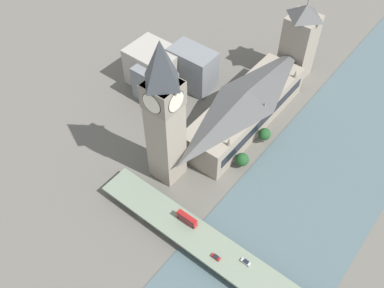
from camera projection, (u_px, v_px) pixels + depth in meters
ground_plane at (259, 143)px, 239.10m from camera, size 600.00×600.00×0.00m
river_water at (322, 177)px, 223.16m from camera, size 65.56×360.00×0.30m
parliament_hall at (246, 107)px, 240.22m from camera, size 25.19×87.95×24.83m
clock_tower at (164, 113)px, 192.57m from camera, size 15.25×15.25×82.83m
victoria_tower at (299, 42)px, 260.10m from camera, size 17.46×17.46×53.75m
road_bridge at (248, 274)px, 183.52m from camera, size 163.12×16.33×5.70m
double_decker_bus_lead at (187, 219)px, 197.25m from camera, size 10.67×2.49×4.89m
car_northbound_tail at (216, 257)px, 186.77m from camera, size 4.16×1.83×1.41m
car_southbound_lead at (246, 262)px, 185.22m from camera, size 4.48×1.84×1.49m
city_block_west at (155, 67)px, 263.85m from camera, size 30.89×24.41×24.72m
city_block_center at (155, 85)px, 254.44m from camera, size 25.06×14.73×22.11m
city_block_east at (193, 68)px, 261.94m from camera, size 27.87×17.02×25.90m
tree_embankment_near at (264, 134)px, 234.87m from camera, size 6.87×6.87×9.80m
tree_embankment_mid at (242, 160)px, 224.45m from camera, size 7.17×7.17×8.84m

